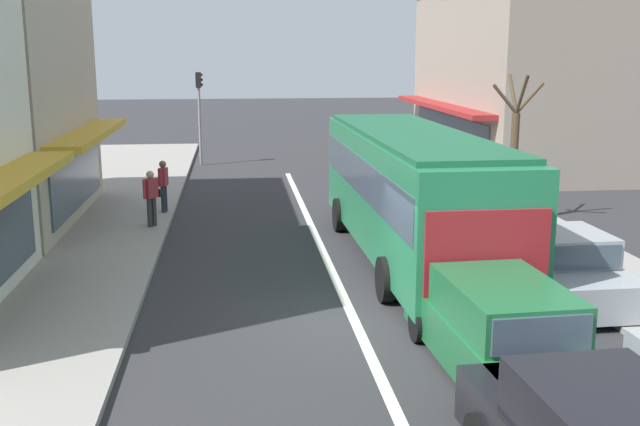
# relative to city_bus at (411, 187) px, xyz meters

# --- Properties ---
(ground_plane) EXTENTS (140.00, 140.00, 0.00)m
(ground_plane) POSITION_rel_city_bus_xyz_m (-2.02, -4.11, -1.88)
(ground_plane) COLOR #2D2D30
(lane_centre_line) EXTENTS (0.20, 28.00, 0.01)m
(lane_centre_line) POSITION_rel_city_bus_xyz_m (-2.02, -0.11, -1.88)
(lane_centre_line) COLOR silver
(lane_centre_line) RESTS_ON ground
(sidewalk_left) EXTENTS (5.20, 44.00, 0.14)m
(sidewalk_left) POSITION_rel_city_bus_xyz_m (-8.82, 1.89, -1.81)
(sidewalk_left) COLOR gray
(sidewalk_left) RESTS_ON ground
(kerb_right) EXTENTS (2.80, 44.00, 0.12)m
(kerb_right) POSITION_rel_city_bus_xyz_m (4.18, 1.89, -1.82)
(kerb_right) COLOR gray
(kerb_right) RESTS_ON ground
(building_right_far) EXTENTS (9.11, 13.73, 8.02)m
(building_right_far) POSITION_rel_city_bus_xyz_m (9.46, 15.47, 2.12)
(building_right_far) COLOR gray
(building_right_far) RESTS_ON ground
(city_bus) EXTENTS (2.86, 10.89, 3.23)m
(city_bus) POSITION_rel_city_bus_xyz_m (0.00, 0.00, 0.00)
(city_bus) COLOR #237A4C
(city_bus) RESTS_ON ground
(wagon_adjacent_lane_lead) EXTENTS (2.09, 4.58, 1.58)m
(wagon_adjacent_lane_lead) POSITION_rel_city_bus_xyz_m (-0.13, -6.62, -1.14)
(wagon_adjacent_lane_lead) COLOR #1E6638
(wagon_adjacent_lane_lead) RESTS_ON ground
(parked_sedan_kerb_second) EXTENTS (1.96, 4.23, 1.47)m
(parked_sedan_kerb_second) POSITION_rel_city_bus_xyz_m (2.52, -3.19, -1.22)
(parked_sedan_kerb_second) COLOR #9EA3A8
(parked_sedan_kerb_second) RESTS_ON ground
(parked_sedan_kerb_third) EXTENTS (1.94, 4.22, 1.47)m
(parked_sedan_kerb_third) POSITION_rel_city_bus_xyz_m (2.73, 2.29, -1.22)
(parked_sedan_kerb_third) COLOR navy
(parked_sedan_kerb_third) RESTS_ON ground
(traffic_light_downstreet) EXTENTS (0.33, 0.24, 4.20)m
(traffic_light_downstreet) POSITION_rel_city_bus_xyz_m (-5.78, 16.72, 0.97)
(traffic_light_downstreet) COLOR gray
(traffic_light_downstreet) RESTS_ON ground
(street_tree_right) EXTENTS (1.58, 1.53, 4.48)m
(street_tree_right) POSITION_rel_city_bus_xyz_m (4.07, 3.87, 0.22)
(street_tree_right) COLOR brown
(street_tree_right) RESTS_ON ground
(pedestrian_with_handbag_near) EXTENTS (0.51, 0.59, 1.63)m
(pedestrian_with_handbag_near) POSITION_rel_city_bus_xyz_m (-6.66, 3.97, -0.81)
(pedestrian_with_handbag_near) COLOR #333338
(pedestrian_with_handbag_near) RESTS_ON sidewalk_left
(pedestrian_browsing_midblock) EXTENTS (0.29, 0.56, 1.63)m
(pedestrian_browsing_midblock) POSITION_rel_city_bus_xyz_m (-6.49, 5.95, -0.81)
(pedestrian_browsing_midblock) COLOR #232838
(pedestrian_browsing_midblock) RESTS_ON sidewalk_left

